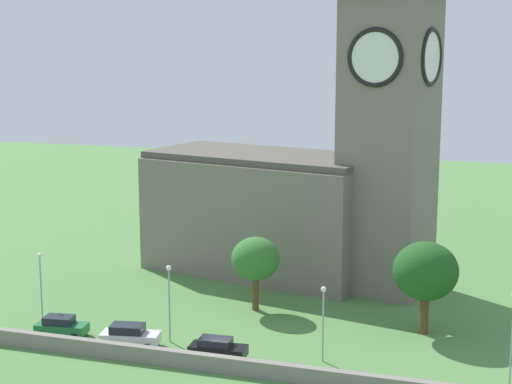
# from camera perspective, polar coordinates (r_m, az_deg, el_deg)

# --- Properties ---
(ground_plane) EXTENTS (200.00, 200.00, 0.00)m
(ground_plane) POSITION_cam_1_polar(r_m,az_deg,el_deg) (79.17, 1.41, -7.54)
(ground_plane) COLOR #517F42
(church) EXTENTS (32.08, 17.01, 33.53)m
(church) POSITION_cam_1_polar(r_m,az_deg,el_deg) (84.78, 3.50, 0.81)
(church) COLOR slate
(church) RESTS_ON ground
(quay_barrier) EXTENTS (48.56, 0.70, 1.29)m
(quay_barrier) POSITION_cam_1_polar(r_m,az_deg,el_deg) (63.04, -3.33, -11.76)
(quay_barrier) COLOR gray
(quay_barrier) RESTS_ON ground
(car_green) EXTENTS (4.49, 2.56, 1.74)m
(car_green) POSITION_cam_1_polar(r_m,az_deg,el_deg) (71.60, -13.40, -9.07)
(car_green) COLOR #1E6B38
(car_green) RESTS_ON ground
(car_white) EXTENTS (5.01, 2.90, 1.87)m
(car_white) POSITION_cam_1_polar(r_m,az_deg,el_deg) (68.20, -8.78, -9.83)
(car_white) COLOR silver
(car_white) RESTS_ON ground
(car_black) EXTENTS (4.57, 2.35, 1.65)m
(car_black) POSITION_cam_1_polar(r_m,az_deg,el_deg) (65.21, -2.70, -10.79)
(car_black) COLOR black
(car_black) RESTS_ON ground
(streetlamp_west_end) EXTENTS (0.44, 0.44, 6.27)m
(streetlamp_west_end) POSITION_cam_1_polar(r_m,az_deg,el_deg) (74.54, -14.76, -5.63)
(streetlamp_west_end) COLOR #9EA0A5
(streetlamp_west_end) RESTS_ON ground
(streetlamp_west_mid) EXTENTS (0.44, 0.44, 6.53)m
(streetlamp_west_mid) POSITION_cam_1_polar(r_m,az_deg,el_deg) (67.75, -6.06, -6.82)
(streetlamp_west_mid) COLOR #9EA0A5
(streetlamp_west_mid) RESTS_ON ground
(streetlamp_central) EXTENTS (0.44, 0.44, 6.02)m
(streetlamp_central) POSITION_cam_1_polar(r_m,az_deg,el_deg) (63.68, 4.70, -8.21)
(streetlamp_central) COLOR #9EA0A5
(streetlamp_central) RESTS_ON ground
(tree_riverside_west) EXTENTS (4.42, 4.42, 6.87)m
(tree_riverside_west) POSITION_cam_1_polar(r_m,az_deg,el_deg) (75.10, -0.03, -4.69)
(tree_riverside_west) COLOR brown
(tree_riverside_west) RESTS_ON ground
(tree_riverside_east) EXTENTS (5.50, 5.50, 7.95)m
(tree_riverside_east) POSITION_cam_1_polar(r_m,az_deg,el_deg) (70.47, 11.71, -5.44)
(tree_riverside_east) COLOR brown
(tree_riverside_east) RESTS_ON ground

